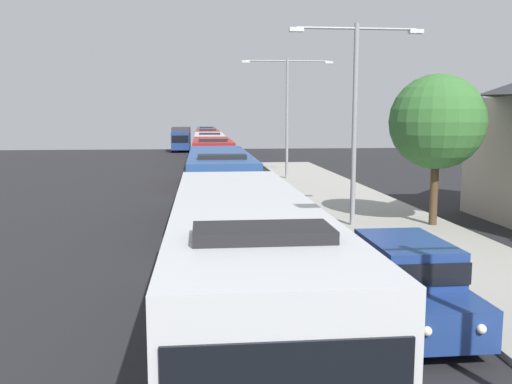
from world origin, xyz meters
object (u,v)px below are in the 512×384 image
roadside_tree (437,122)px  box_truck_oncoming (181,138)px  bus_fourth_in_line (209,149)px  white_suv (407,279)px  bus_middle (212,160)px  bus_lead (244,273)px  bus_rear (207,142)px  bus_second_in_line (219,185)px  streetlamp_far (287,105)px  bus_tail_end (206,137)px  streetlamp_mid (355,104)px

roadside_tree → box_truck_oncoming: bearing=103.1°
bus_fourth_in_line → white_suv: size_ratio=2.47×
bus_middle → bus_fourth_in_line: size_ratio=0.94×
bus_lead → bus_rear: 52.70m
bus_second_in_line → streetlamp_far: (5.40, 15.85, 3.68)m
roadside_tree → bus_lead: bearing=-127.2°
bus_second_in_line → white_suv: size_ratio=2.43×
bus_tail_end → box_truck_oncoming: bearing=-134.8°
bus_fourth_in_line → bus_rear: bearing=90.0°
bus_tail_end → streetlamp_mid: bearing=-84.4°
bus_rear → box_truck_oncoming: size_ratio=1.62×
bus_tail_end → white_suv: 65.17m
bus_second_in_line → bus_rear: (0.00, 39.44, 0.00)m
streetlamp_far → bus_fourth_in_line: bearing=116.9°
white_suv → bus_fourth_in_line: bearing=95.5°
bus_fourth_in_line → streetlamp_mid: streetlamp_mid is taller
bus_tail_end → streetlamp_far: bearing=-81.8°
bus_tail_end → roadside_tree: bearing=-81.0°
roadside_tree → bus_tail_end: bearing=99.0°
bus_middle → streetlamp_far: (5.40, 2.23, 3.68)m
bus_fourth_in_line → streetlamp_mid: (5.40, -27.97, 3.37)m
bus_lead → bus_middle: (-0.00, 26.88, -0.00)m
bus_rear → bus_second_in_line: bearing=-90.0°
bus_fourth_in_line → box_truck_oncoming: bearing=98.0°
bus_rear → box_truck_oncoming: (-3.30, 10.41, 0.01)m
bus_second_in_line → bus_middle: same height
roadside_tree → bus_middle: bearing=119.6°
bus_tail_end → bus_middle: bearing=-90.0°
bus_lead → bus_tail_end: size_ratio=0.90×
bus_rear → streetlamp_mid: bearing=-82.5°
bus_fourth_in_line → streetlamp_far: streetlamp_far is taller
bus_tail_end → streetlamp_far: size_ratio=1.40×
box_truck_oncoming → bus_tail_end: bearing=45.2°
bus_second_in_line → bus_tail_end: 53.17m
bus_lead → bus_middle: same height
bus_lead → bus_rear: (0.00, 52.70, 0.00)m
bus_second_in_line → box_truck_oncoming: (-3.30, 49.85, 0.01)m
bus_tail_end → bus_lead: bearing=-90.0°
bus_rear → bus_tail_end: bearing=90.0°
roadside_tree → streetlamp_mid: bearing=175.4°
bus_lead → bus_middle: 26.88m
bus_lead → streetlamp_mid: 13.37m
bus_fourth_in_line → bus_tail_end: 26.70m
bus_second_in_line → streetlamp_far: 17.14m
roadside_tree → bus_second_in_line: bearing=168.6°
bus_second_in_line → bus_fourth_in_line: (0.00, 26.47, 0.00)m
bus_tail_end → streetlamp_far: (5.40, -37.32, 3.68)m
bus_fourth_in_line → bus_rear: (0.00, 12.97, 0.00)m
bus_tail_end → box_truck_oncoming: 4.68m
bus_rear → white_suv: bearing=-85.9°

